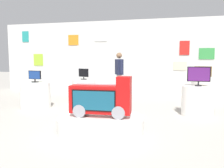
% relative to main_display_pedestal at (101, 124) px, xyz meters
% --- Properties ---
extents(ground_plane, '(30.00, 30.00, 0.00)m').
position_rel_main_display_pedestal_xyz_m(ground_plane, '(-0.13, -0.16, -0.14)').
color(ground_plane, '#B2ADA3').
extents(back_wall_display, '(11.70, 0.13, 2.82)m').
position_rel_main_display_pedestal_xyz_m(back_wall_display, '(-0.14, 4.89, 1.27)').
color(back_wall_display, silver).
rests_on(back_wall_display, ground).
extents(main_display_pedestal, '(1.68, 1.68, 0.28)m').
position_rel_main_display_pedestal_xyz_m(main_display_pedestal, '(0.00, 0.00, 0.00)').
color(main_display_pedestal, white).
rests_on(main_display_pedestal, ground).
extents(novelty_firetruck_tv, '(1.20, 0.44, 0.79)m').
position_rel_main_display_pedestal_xyz_m(novelty_firetruck_tv, '(0.02, -0.00, 0.46)').
color(novelty_firetruck_tv, gray).
rests_on(novelty_firetruck_tv, main_display_pedestal).
extents(display_pedestal_left_rear, '(0.72, 0.72, 0.73)m').
position_rel_main_display_pedestal_xyz_m(display_pedestal_left_rear, '(-1.47, 2.66, 0.22)').
color(display_pedestal_left_rear, white).
rests_on(display_pedestal_left_rear, ground).
extents(tv_on_left_rear, '(0.40, 0.19, 0.35)m').
position_rel_main_display_pedestal_xyz_m(tv_on_left_rear, '(-1.47, 2.66, 0.77)').
color(tv_on_left_rear, black).
rests_on(tv_on_left_rear, display_pedestal_left_rear).
extents(display_pedestal_center_rear, '(0.65, 0.65, 0.73)m').
position_rel_main_display_pedestal_xyz_m(display_pedestal_center_rear, '(2.06, 3.31, 0.22)').
color(display_pedestal_center_rear, white).
rests_on(display_pedestal_center_rear, ground).
extents(tv_on_center_rear, '(0.52, 0.23, 0.44)m').
position_rel_main_display_pedestal_xyz_m(tv_on_center_rear, '(2.06, 3.30, 0.83)').
color(tv_on_center_rear, black).
rests_on(tv_on_center_rear, display_pedestal_center_rear).
extents(display_pedestal_right_rear, '(0.78, 0.78, 0.73)m').
position_rel_main_display_pedestal_xyz_m(display_pedestal_right_rear, '(1.87, 1.87, 0.22)').
color(display_pedestal_right_rear, white).
rests_on(display_pedestal_right_rear, ground).
extents(tv_on_right_rear, '(0.54, 0.16, 0.47)m').
position_rel_main_display_pedestal_xyz_m(tv_on_right_rear, '(1.87, 1.86, 0.86)').
color(tv_on_right_rear, black).
rests_on(tv_on_right_rear, display_pedestal_right_rear).
extents(display_pedestal_far_right, '(0.83, 0.83, 0.73)m').
position_rel_main_display_pedestal_xyz_m(display_pedestal_far_right, '(-2.45, 1.51, 0.22)').
color(display_pedestal_far_right, white).
rests_on(display_pedestal_far_right, ground).
extents(tv_on_far_right, '(0.38, 0.20, 0.32)m').
position_rel_main_display_pedestal_xyz_m(tv_on_far_right, '(-2.45, 1.50, 0.76)').
color(tv_on_far_right, black).
rests_on(tv_on_far_right, display_pedestal_far_right).
extents(shopper_browsing_near_truck, '(0.37, 0.49, 1.58)m').
position_rel_main_display_pedestal_xyz_m(shopper_browsing_near_truck, '(-0.66, 3.89, 0.78)').
color(shopper_browsing_near_truck, '#B2ADA3').
rests_on(shopper_browsing_near_truck, ground).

